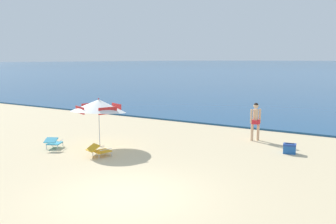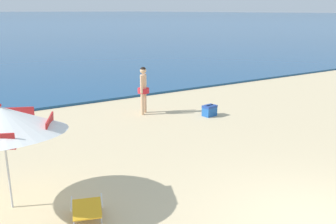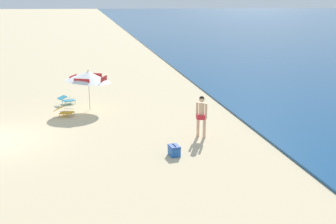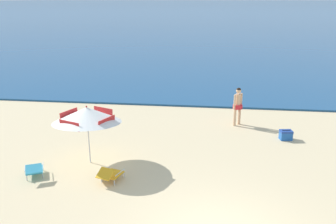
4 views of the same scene
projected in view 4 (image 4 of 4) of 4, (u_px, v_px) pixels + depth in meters
name	position (u px, v px, depth m)	size (l,w,h in m)	color
ocean_water	(214.00, 3.00, 396.77)	(800.00, 800.00, 0.10)	navy
beach_umbrella_striped_main	(87.00, 115.00, 12.17)	(2.62, 2.65, 2.17)	silver
lounge_chair_under_umbrella	(110.00, 174.00, 11.32)	(0.79, 1.01, 0.52)	gold
lounge_chair_beside_umbrella	(34.00, 170.00, 11.59)	(0.85, 1.01, 0.50)	teal
person_standing_near_shore	(238.00, 104.00, 16.16)	(0.43, 0.43, 1.77)	#D8A87F
cooler_box	(286.00, 135.00, 14.72)	(0.55, 0.43, 0.43)	#1E56A8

